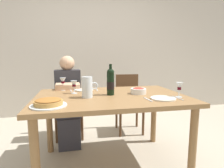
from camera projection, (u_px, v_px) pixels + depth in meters
The scene contains 19 objects.
ground_plane at pixel (111, 164), 1.99m from camera, with size 8.00×8.00×0.00m, color #B2A893.
back_wall at pixel (92, 44), 3.67m from camera, with size 8.00×0.10×2.80m, color beige.
dining_table at pixel (111, 104), 1.89m from camera, with size 1.50×1.00×0.76m.
wine_bottle at pixel (111, 82), 1.88m from camera, with size 0.08×0.08×0.32m.
water_pitcher at pixel (87, 88), 1.77m from camera, with size 0.16×0.10×0.20m.
baked_tart at pixel (48, 103), 1.47m from camera, with size 0.29×0.29×0.06m.
salad_bowl at pixel (138, 90), 1.96m from camera, with size 0.16×0.16×0.07m.
wine_glass_left_diner at pixel (63, 81), 2.15m from camera, with size 0.07×0.07×0.15m.
wine_glass_right_diner at pixel (74, 84), 1.96m from camera, with size 0.07×0.07×0.14m.
wine_glass_centre at pixel (179, 87), 1.78m from camera, with size 0.07×0.07×0.15m.
dinner_plate_left_setting at pixel (163, 98), 1.72m from camera, with size 0.23×0.23×0.01m, color silver.
dinner_plate_right_setting at pixel (84, 90), 2.15m from camera, with size 0.21×0.21×0.01m, color silver.
fork_left_setting at pixel (148, 99), 1.69m from camera, with size 0.16×0.01×0.01m, color silver.
knife_left_setting at pixel (178, 98), 1.75m from camera, with size 0.18×0.01×0.01m, color silver.
knife_right_setting at pixel (97, 90), 2.18m from camera, with size 0.18×0.01×0.01m, color silver.
spoon_right_setting at pixel (71, 91), 2.12m from camera, with size 0.16×0.01×0.01m, color silver.
chair_left at pixel (69, 102), 2.70m from camera, with size 0.41×0.41×0.87m.
diner_left at pixel (68, 97), 2.45m from camera, with size 0.35×0.51×1.16m.
chair_right at pixel (128, 99), 2.88m from camera, with size 0.42×0.42×0.87m.
Camera 1 is at (-0.36, -1.81, 1.15)m, focal length 29.64 mm.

